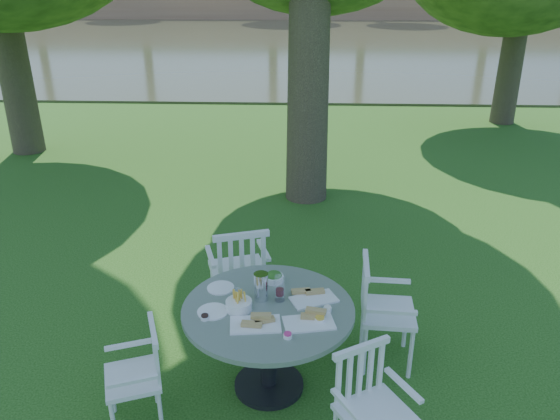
{
  "coord_description": "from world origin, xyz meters",
  "views": [
    {
      "loc": [
        0.23,
        -4.95,
        3.08
      ],
      "look_at": [
        0.0,
        0.2,
        0.85
      ],
      "focal_mm": 35.0,
      "sensor_mm": 36.0,
      "label": 1
    }
  ],
  "objects": [
    {
      "name": "chair_se",
      "position": [
        0.68,
        -2.12,
        0.51
      ],
      "size": [
        0.58,
        0.57,
        0.86
      ],
      "rotation": [
        0.0,
        0.0,
        0.53
      ],
      "color": "white",
      "rests_on": "ground"
    },
    {
      "name": "table",
      "position": [
        -0.02,
        -1.46,
        0.6
      ],
      "size": [
        1.31,
        1.31,
        0.76
      ],
      "color": "black",
      "rests_on": "ground"
    },
    {
      "name": "river",
      "position": [
        0.0,
        23.0,
        0.0
      ],
      "size": [
        100.0,
        28.0,
        0.12
      ],
      "primitive_type": "cube",
      "color": "#363A22",
      "rests_on": "ground"
    },
    {
      "name": "ground",
      "position": [
        0.0,
        0.0,
        0.0
      ],
      "size": [
        140.0,
        140.0,
        0.0
      ],
      "primitive_type": "plane",
      "color": "#143F0D",
      "rests_on": "ground"
    },
    {
      "name": "chair_sw",
      "position": [
        -0.89,
        -1.87,
        0.48
      ],
      "size": [
        0.51,
        0.52,
        0.82
      ],
      "rotation": [
        0.0,
        0.0,
        -1.21
      ],
      "color": "white",
      "rests_on": "ground"
    },
    {
      "name": "tableware",
      "position": [
        -0.06,
        -1.42,
        0.81
      ],
      "size": [
        1.07,
        0.87,
        0.23
      ],
      "color": "white",
      "rests_on": "table"
    },
    {
      "name": "chair_nw",
      "position": [
        -0.34,
        -0.56,
        0.59
      ],
      "size": [
        0.62,
        0.6,
        1.0
      ],
      "rotation": [
        0.0,
        0.0,
        -2.83
      ],
      "color": "white",
      "rests_on": "ground"
    },
    {
      "name": "chair_ne",
      "position": [
        0.87,
        -1.07,
        0.55
      ],
      "size": [
        0.47,
        0.5,
        0.94
      ],
      "rotation": [
        0.0,
        0.0,
        -4.77
      ],
      "color": "white",
      "rests_on": "ground"
    }
  ]
}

